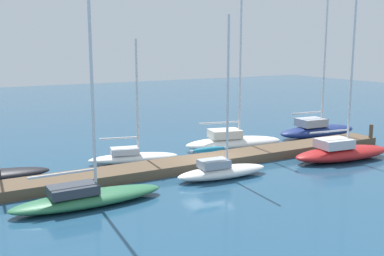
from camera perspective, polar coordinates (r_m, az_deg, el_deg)
name	(u,v)px	position (r m, az deg, el deg)	size (l,w,h in m)	color
ground_plane	(208,165)	(28.31, 2.01, -4.62)	(120.00, 120.00, 0.00)	navy
dock_pier	(208,161)	(28.24, 2.01, -4.09)	(27.37, 2.18, 0.54)	brown
dock_piling_far_end	(371,135)	(36.13, 21.10, -0.78)	(0.28, 0.28, 1.53)	brown
sailboat_1	(87,195)	(21.89, -12.78, -8.07)	(7.11, 1.96, 10.52)	#2D7047
sailboat_2	(133,156)	(29.05, -7.28, -3.41)	(5.79, 2.78, 7.58)	white
sailboat_3	(221,169)	(25.60, 3.60, -5.01)	(5.50, 1.85, 8.81)	white
sailboat_4	(233,141)	(32.61, 5.08, -1.55)	(7.39, 3.61, 11.82)	white
sailboat_5	(342,151)	(30.87, 17.89, -2.74)	(7.20, 2.96, 10.18)	#B21E1E
sailboat_6	(317,129)	(37.92, 15.09, -0.14)	(7.12, 2.83, 11.82)	navy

